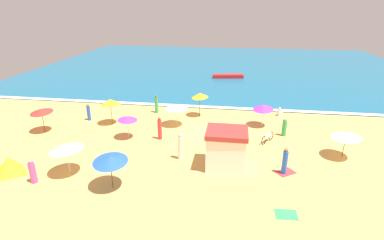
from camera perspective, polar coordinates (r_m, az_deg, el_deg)
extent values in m
plane|color=#E0A856|center=(25.48, 2.81, -2.32)|extent=(60.00, 60.00, 0.00)
cube|color=#196084|center=(52.28, 6.00, 10.06)|extent=(60.00, 44.00, 0.10)
cube|color=white|center=(31.30, 4.00, 2.46)|extent=(57.00, 0.70, 0.01)
cube|color=white|center=(19.97, 6.47, -5.81)|extent=(2.50, 2.18, 2.32)
cube|color=#A5332D|center=(19.40, 6.63, -2.35)|extent=(2.67, 2.33, 0.31)
cylinder|color=silver|center=(20.67, -22.37, -6.88)|extent=(0.05, 0.05, 2.03)
cone|color=white|center=(20.30, -22.71, -4.71)|extent=(2.26, 2.23, 0.62)
cylinder|color=#4C3823|center=(28.68, 1.45, 2.86)|extent=(0.05, 0.05, 2.24)
cone|color=yellow|center=(28.39, 1.46, 4.70)|extent=(2.11, 2.10, 0.57)
cylinder|color=silver|center=(27.08, 13.17, 0.77)|extent=(0.05, 0.05, 1.92)
cone|color=#B733C6|center=(26.81, 13.32, 2.36)|extent=(2.44, 2.45, 0.61)
cylinder|color=#4C3823|center=(23.61, 26.81, -4.29)|extent=(0.05, 0.05, 1.86)
cone|color=white|center=(23.31, 27.13, -2.53)|extent=(2.15, 2.13, 0.55)
cylinder|color=#4C3823|center=(27.75, -15.00, 1.48)|extent=(0.05, 0.05, 2.26)
cone|color=yellow|center=(27.46, -15.19, 3.34)|extent=(2.51, 2.52, 0.61)
cylinder|color=#4C3823|center=(18.35, -14.96, -9.60)|extent=(0.05, 0.05, 2.03)
cone|color=blue|center=(17.92, -15.24, -7.15)|extent=(2.30, 2.32, 0.56)
cylinder|color=silver|center=(26.54, -2.89, 0.93)|extent=(0.05, 0.05, 1.94)
cone|color=white|center=(26.27, -2.93, 2.61)|extent=(2.35, 2.35, 0.40)
cylinder|color=silver|center=(24.57, -11.96, -1.41)|extent=(0.05, 0.05, 1.82)
cone|color=#B733C6|center=(24.28, -12.11, 0.33)|extent=(2.08, 2.08, 0.43)
cylinder|color=#4C3823|center=(28.13, -26.32, -0.12)|extent=(0.05, 0.05, 1.96)
cone|color=red|center=(27.85, -26.61, 1.56)|extent=(2.40, 2.42, 0.48)
pyramid|color=yellow|center=(22.52, -31.14, -7.32)|extent=(1.75, 1.54, 1.19)
torus|color=black|center=(23.87, 13.44, -3.76)|extent=(0.45, 0.63, 0.72)
torus|color=black|center=(24.77, 14.71, -2.94)|extent=(0.45, 0.63, 0.72)
cube|color=white|center=(24.23, 14.13, -2.87)|extent=(0.54, 0.76, 0.36)
cylinder|color=green|center=(29.90, -6.70, 2.83)|extent=(0.45, 0.45, 1.57)
sphere|color=brown|center=(29.63, -6.77, 4.46)|extent=(0.23, 0.23, 0.23)
cylinder|color=red|center=(24.05, -6.11, -1.81)|extent=(0.46, 0.46, 1.63)
sphere|color=brown|center=(23.70, -6.20, 0.24)|extent=(0.24, 0.24, 0.24)
cube|color=white|center=(30.23, 16.16, 1.32)|extent=(0.52, 0.52, 0.59)
sphere|color=beige|center=(30.10, 16.24, 2.06)|extent=(0.26, 0.26, 0.26)
cylinder|color=white|center=(20.94, -2.24, -5.31)|extent=(0.39, 0.39, 1.67)
sphere|color=beige|center=(20.53, -2.27, -2.92)|extent=(0.27, 0.27, 0.27)
cylinder|color=#D84CA5|center=(20.76, -27.87, -8.80)|extent=(0.53, 0.53, 1.34)
sphere|color=#DBA884|center=(20.41, -28.25, -6.87)|extent=(0.26, 0.26, 0.26)
cylinder|color=green|center=(25.69, 17.04, -1.47)|extent=(0.52, 0.52, 1.34)
sphere|color=beige|center=(25.40, 17.23, 0.17)|extent=(0.26, 0.26, 0.26)
cylinder|color=blue|center=(29.40, -18.92, 1.24)|extent=(0.40, 0.40, 1.37)
sphere|color=#9E6B47|center=(29.16, -19.11, 2.69)|extent=(0.23, 0.23, 0.23)
cylinder|color=blue|center=(20.13, 17.12, -7.67)|extent=(0.47, 0.47, 1.57)
sphere|color=#9E6B47|center=(19.72, 17.40, -5.39)|extent=(0.25, 0.25, 0.25)
cube|color=green|center=(17.04, 17.35, -16.67)|extent=(1.19, 0.92, 0.01)
cube|color=red|center=(20.63, 17.24, -9.42)|extent=(1.46, 1.37, 0.01)
cube|color=red|center=(43.95, 6.84, 8.25)|extent=(4.41, 1.82, 0.48)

